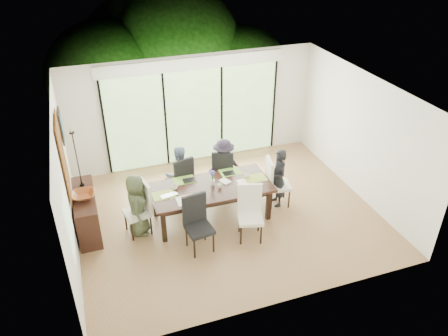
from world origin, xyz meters
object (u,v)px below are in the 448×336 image
object	(u,v)px
chair_right_end	(279,182)
person_right_end	(278,178)
cup_c	(247,175)
chair_far_left	(179,178)
person_far_left	(179,174)
table_top	(211,188)
person_left_end	(137,205)
person_far_right	(224,166)
laptop	(170,197)
chair_near_left	(199,225)
cup_b	(220,186)
bowl	(83,195)
chair_near_right	(250,215)
sideboard	(87,212)
chair_left_end	(137,209)
chair_far_right	(223,170)
cup_a	(175,187)
vase	(213,182)

from	to	relation	value
chair_right_end	person_right_end	world-z (taller)	person_right_end
person_right_end	cup_c	size ratio (longest dim) A/B	10.40
chair_far_left	cup_c	xyz separation A→B (m)	(1.25, -0.75, 0.25)
chair_right_end	person_far_left	bearing A→B (deg)	77.63
table_top	person_far_left	xyz separation A→B (m)	(-0.45, 0.83, -0.08)
person_right_end	person_far_left	bearing A→B (deg)	-109.19
chair_right_end	person_left_end	size ratio (longest dim) A/B	0.85
person_far_right	laptop	distance (m)	1.68
chair_near_left	cup_b	distance (m)	1.04
chair_near_left	bowl	size ratio (longest dim) A/B	2.55
person_right_end	laptop	world-z (taller)	person_right_end
chair_near_right	sideboard	size ratio (longest dim) A/B	0.76
person_left_end	person_far_left	xyz separation A→B (m)	(1.03, 0.83, 0.00)
chair_near_right	cup_b	world-z (taller)	chair_near_right
table_top	laptop	distance (m)	0.86
cup_c	chair_far_left	bearing A→B (deg)	149.04
chair_left_end	chair_near_right	bearing A→B (deg)	55.81
person_right_end	person_far_right	size ratio (longest dim) A/B	1.00
cup_b	cup_c	distance (m)	0.68
chair_far_left	sideboard	distance (m)	2.02
chair_far_right	person_far_left	distance (m)	1.00
table_top	sideboard	world-z (taller)	sideboard
person_left_end	cup_b	distance (m)	1.64
chair_far_left	bowl	xyz separation A→B (m)	(-1.97, -0.53, 0.32)
table_top	person_right_end	bearing A→B (deg)	-0.00
chair_far_left	cup_b	world-z (taller)	chair_far_left
cup_a	table_top	bearing A→B (deg)	-12.09
chair_left_end	cup_a	distance (m)	0.85
table_top	cup_a	xyz separation A→B (m)	(-0.70, 0.15, 0.08)
chair_near_right	cup_c	size ratio (longest dim) A/B	8.87
laptop	cup_a	xyz separation A→B (m)	(0.15, 0.25, 0.04)
person_far_left	cup_b	bearing A→B (deg)	117.27
table_top	person_left_end	distance (m)	1.48
cup_c	laptop	bearing A→B (deg)	-173.09
cup_b	table_top	bearing A→B (deg)	146.31
person_far_right	sideboard	bearing A→B (deg)	7.08
vase	bowl	world-z (taller)	bowl
cup_a	cup_b	distance (m)	0.89
chair_near_left	person_left_end	world-z (taller)	person_left_end
chair_near_left	person_right_end	world-z (taller)	person_right_end
chair_left_end	cup_c	bearing A→B (deg)	81.81
person_far_left	chair_far_right	bearing A→B (deg)	175.58
chair_far_right	cup_c	size ratio (longest dim) A/B	8.87
chair_left_end	person_left_end	size ratio (longest dim) A/B	0.85
chair_near_right	laptop	size ratio (longest dim) A/B	3.33
cup_a	bowl	size ratio (longest dim) A/B	0.29
person_left_end	vase	bearing A→B (deg)	-74.56
table_top	person_far_left	distance (m)	0.95
table_top	vase	distance (m)	0.11
chair_left_end	vase	size ratio (longest dim) A/B	9.17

